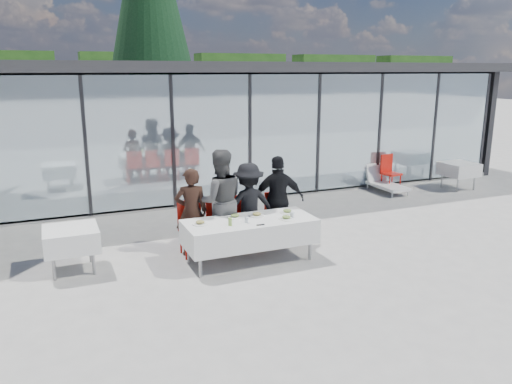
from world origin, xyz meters
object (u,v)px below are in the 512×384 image
Objects in this scene: plate_d at (287,211)px; diner_a at (191,212)px; dining_table at (250,232)px; spare_chair_a at (389,170)px; diner_chair_d at (277,215)px; plate_a at (200,223)px; diner_chair_b at (219,222)px; lounger at (384,182)px; spare_chair_b at (387,165)px; diner_chair_a at (191,225)px; juice_bottle at (230,222)px; plate_b at (235,216)px; folded_eyeglasses at (261,225)px; diner_d at (278,200)px; diner_chair_c at (248,218)px; spare_table_left at (71,239)px; spare_table_right at (459,169)px; plate_c at (257,215)px; diner_c at (249,205)px; plate_extra at (286,218)px; diner_b at (220,201)px.

diner_a is at bearing 160.71° from plate_d.
spare_chair_a reaches higher than dining_table.
plate_a is (-1.74, -0.67, 0.24)m from diner_chair_d.
diner_chair_b is 6.25m from lounger.
diner_a is 6.77m from lounger.
lounger is at bearing -131.19° from spare_chair_b.
diner_chair_a is 7.28× the size of juice_bottle.
diner_chair_b is 3.59× the size of plate_d.
plate_b is 1.94× the size of folded_eyeglasses.
diner_chair_a is 0.58× the size of diner_d.
diner_chair_c and diner_chair_d have the same top height.
plate_b is (0.67, 0.15, 0.00)m from plate_a.
dining_table is at bearing -109.30° from diner_chair_c.
spare_table_left and spare_table_right have the same top height.
diner_d reaches higher than diner_chair_a.
diner_d is at bearing -149.12° from lounger.
plate_c and plate_d have the same top height.
diner_chair_a is at bearing 159.44° from plate_d.
plate_b is (0.11, -0.52, 0.24)m from diner_chair_b.
diner_chair_c is 1.33m from plate_a.
diner_d is at bearing 34.16° from juice_bottle.
plate_d is at bearing -20.56° from diner_chair_a.
diner_chair_d is (1.71, 0.04, -0.26)m from diner_a.
diner_d reaches higher than spare_chair_a.
diner_c reaches higher than plate_b.
diner_chair_b reaches higher than juice_bottle.
diner_c is at bearing -2.12° from diner_chair_a.
diner_c is at bearing -90.00° from diner_chair_c.
plate_a is (-1.12, -0.63, -0.03)m from diner_c.
diner_chair_c is at bearing 84.10° from plate_c.
plate_b reaches higher than spare_table_right.
spare_table_left is at bearing -158.96° from spare_chair_b.
plate_c is 0.54m from plate_extra.
spare_table_right is at bearing -155.81° from diner_a.
dining_table is at bearing -50.96° from plate_b.
diner_chair_c is at bearing 0.41° from spare_table_left.
spare_chair_b is (6.02, 4.15, -0.00)m from dining_table.
diner_chair_c is 1.14m from folded_eyeglasses.
diner_chair_d is 3.59× the size of plate_b.
diner_a reaches higher than dining_table.
diner_a reaches higher than spare_chair_b.
juice_bottle is 0.51m from folded_eyeglasses.
plate_extra is at bearing -156.29° from spare_table_right.
diner_chair_d is 5.49m from spare_chair_a.
diner_b is 8.02m from spare_table_right.
folded_eyeglasses is at bearing -145.16° from spare_chair_a.
diner_d is at bearing 38.97° from dining_table.
dining_table is 1.69× the size of lounger.
diner_chair_b is at bearing -165.19° from spare_table_right.
spare_table_right is at bearing -15.97° from lounger.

